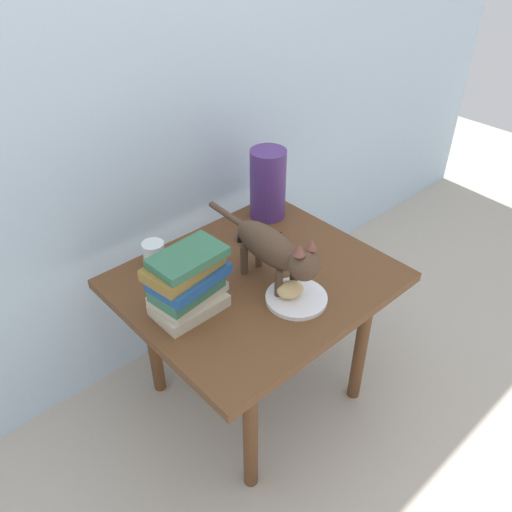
# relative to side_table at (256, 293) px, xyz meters

# --- Properties ---
(ground_plane) EXTENTS (6.00, 6.00, 0.00)m
(ground_plane) POSITION_rel_side_table_xyz_m (0.00, 0.00, -0.47)
(ground_plane) COLOR #B2A899
(back_panel) EXTENTS (4.00, 0.04, 2.20)m
(back_panel) POSITION_rel_side_table_xyz_m (0.00, 0.46, 0.63)
(back_panel) COLOR silver
(back_panel) RESTS_ON ground
(side_table) EXTENTS (0.79, 0.68, 0.54)m
(side_table) POSITION_rel_side_table_xyz_m (0.00, 0.00, 0.00)
(side_table) COLOR brown
(side_table) RESTS_ON ground
(plate) EXTENTS (0.18, 0.18, 0.01)m
(plate) POSITION_rel_side_table_xyz_m (0.01, -0.16, 0.08)
(plate) COLOR white
(plate) RESTS_ON side_table
(bread_roll) EXTENTS (0.10, 0.09, 0.05)m
(bread_roll) POSITION_rel_side_table_xyz_m (0.00, -0.15, 0.11)
(bread_roll) COLOR #E0BC7A
(bread_roll) RESTS_ON plate
(cat) EXTENTS (0.10, 0.48, 0.23)m
(cat) POSITION_rel_side_table_xyz_m (0.01, -0.07, 0.20)
(cat) COLOR #4C3828
(cat) RESTS_ON side_table
(book_stack) EXTENTS (0.24, 0.17, 0.20)m
(book_stack) POSITION_rel_side_table_xyz_m (-0.24, 0.02, 0.17)
(book_stack) COLOR #BCB299
(book_stack) RESTS_ON side_table
(green_vase) EXTENTS (0.13, 0.13, 0.26)m
(green_vase) POSITION_rel_side_table_xyz_m (0.27, 0.24, 0.20)
(green_vase) COLOR #4C2D72
(green_vase) RESTS_ON side_table
(candle_jar) EXTENTS (0.07, 0.07, 0.08)m
(candle_jar) POSITION_rel_side_table_xyz_m (-0.20, 0.26, 0.11)
(candle_jar) COLOR silver
(candle_jar) RESTS_ON side_table
(tv_remote) EXTENTS (0.14, 0.14, 0.02)m
(tv_remote) POSITION_rel_side_table_xyz_m (0.15, 0.14, 0.08)
(tv_remote) COLOR black
(tv_remote) RESTS_ON side_table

